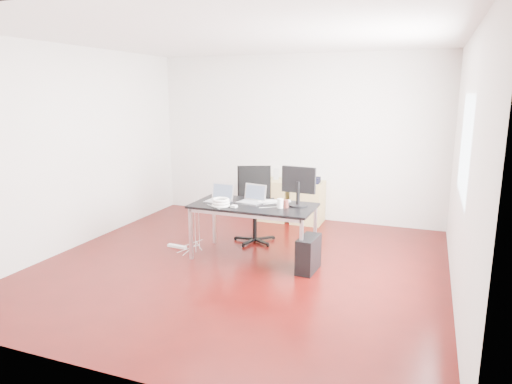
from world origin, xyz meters
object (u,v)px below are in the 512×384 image
(desk, at_px, (254,208))
(filing_cabinet_right, at_px, (308,202))
(filing_cabinet_left, at_px, (274,199))
(office_chair, at_px, (255,201))
(pc_tower, at_px, (308,254))

(desk, distance_m, filing_cabinet_right, 1.94)
(filing_cabinet_left, bearing_deg, filing_cabinet_right, 0.00)
(desk, height_order, filing_cabinet_right, desk)
(office_chair, distance_m, pc_tower, 1.44)
(desk, relative_size, office_chair, 1.48)
(filing_cabinet_left, bearing_deg, office_chair, -85.47)
(pc_tower, bearing_deg, desk, 169.25)
(filing_cabinet_left, bearing_deg, desk, -79.62)
(filing_cabinet_right, bearing_deg, filing_cabinet_left, 180.00)
(desk, relative_size, filing_cabinet_left, 2.29)
(office_chair, bearing_deg, pc_tower, -63.91)
(desk, height_order, filing_cabinet_left, desk)
(pc_tower, bearing_deg, office_chair, 143.17)
(filing_cabinet_left, relative_size, pc_tower, 1.56)
(desk, xyz_separation_m, filing_cabinet_right, (0.25, 1.90, -0.33))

